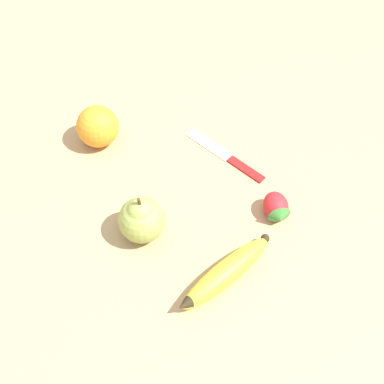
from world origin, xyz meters
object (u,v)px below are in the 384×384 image
at_px(paring_knife, 228,157).
at_px(strawberry, 276,208).
at_px(pear, 142,219).
at_px(orange, 98,126).
at_px(banana, 225,273).

bearing_deg(paring_knife, strawberry, -106.96).
relative_size(pear, strawberry, 1.51).
bearing_deg(strawberry, orange, -129.52).
xyz_separation_m(strawberry, paring_knife, (-0.13, -0.07, -0.02)).
bearing_deg(orange, pear, 23.51).
bearing_deg(pear, paring_knife, 137.51).
height_order(strawberry, paring_knife, strawberry).
distance_m(banana, strawberry, 0.15).
bearing_deg(orange, banana, 36.91).
height_order(banana, paring_knife, banana).
bearing_deg(strawberry, paring_knife, -160.67).
xyz_separation_m(orange, pear, (0.21, 0.09, 0.00)).
bearing_deg(banana, pear, -74.73).
distance_m(pear, strawberry, 0.23).
bearing_deg(paring_knife, banana, -140.89).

